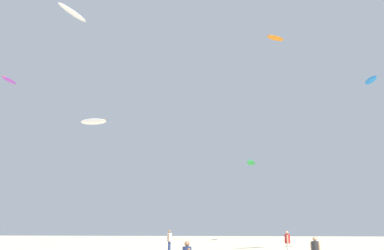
# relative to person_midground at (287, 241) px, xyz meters

# --- Properties ---
(person_midground) EXTENTS (0.40, 0.58, 1.77)m
(person_midground) POSITION_rel_person_midground_xyz_m (0.00, 0.00, 0.00)
(person_midground) COLOR silver
(person_midground) RESTS_ON ground
(person_left) EXTENTS (0.41, 0.59, 1.80)m
(person_left) POSITION_rel_person_midground_xyz_m (-9.26, 2.18, 0.01)
(person_left) COLOR navy
(person_left) RESTS_ON ground
(kite_aloft_0) EXTENTS (3.78, 1.36, 0.92)m
(kite_aloft_0) POSITION_rel_person_midground_xyz_m (-22.15, 18.24, 14.86)
(kite_aloft_0) COLOR white
(kite_aloft_1) EXTENTS (0.99, 2.77, 0.63)m
(kite_aloft_1) POSITION_rel_person_midground_xyz_m (14.18, 14.97, 18.61)
(kite_aloft_1) COLOR blue
(kite_aloft_3) EXTENTS (2.60, 4.28, 0.78)m
(kite_aloft_3) POSITION_rel_person_midground_xyz_m (-20.31, 4.30, 23.02)
(kite_aloft_3) COLOR white
(kite_aloft_4) EXTENTS (0.76, 2.11, 0.25)m
(kite_aloft_4) POSITION_rel_person_midground_xyz_m (-25.31, 2.69, 14.79)
(kite_aloft_4) COLOR purple
(kite_aloft_6) EXTENTS (2.79, 2.11, 0.50)m
(kite_aloft_6) POSITION_rel_person_midground_xyz_m (2.95, 16.16, 25.52)
(kite_aloft_6) COLOR orange
(kite_aloft_7) EXTENTS (1.87, 3.84, 0.57)m
(kite_aloft_7) POSITION_rel_person_midground_xyz_m (-0.44, 22.48, 9.55)
(kite_aloft_7) COLOR green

